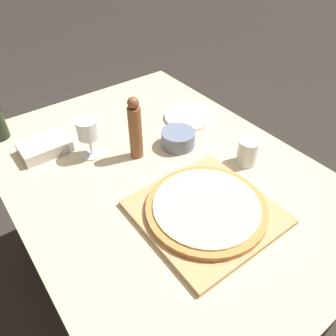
{
  "coord_description": "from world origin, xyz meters",
  "views": [
    {
      "loc": [
        -0.48,
        -0.69,
        1.49
      ],
      "look_at": [
        -0.01,
        -0.06,
        0.81
      ],
      "focal_mm": 35.0,
      "sensor_mm": 36.0,
      "label": 1
    }
  ],
  "objects_px": {
    "pizza": "(206,207)",
    "small_bowl": "(178,139)",
    "wine_glass": "(88,131)",
    "pepper_mill": "(135,129)"
  },
  "relations": [
    {
      "from": "small_bowl",
      "to": "pizza",
      "type": "bearing_deg",
      "value": -114.48
    },
    {
      "from": "wine_glass",
      "to": "pizza",
      "type": "bearing_deg",
      "value": -73.07
    },
    {
      "from": "pizza",
      "to": "small_bowl",
      "type": "xyz_separation_m",
      "value": [
        0.15,
        0.32,
        0.0
      ]
    },
    {
      "from": "pizza",
      "to": "small_bowl",
      "type": "relative_size",
      "value": 2.81
    },
    {
      "from": "wine_glass",
      "to": "pepper_mill",
      "type": "bearing_deg",
      "value": -37.99
    },
    {
      "from": "pepper_mill",
      "to": "small_bowl",
      "type": "bearing_deg",
      "value": -14.28
    },
    {
      "from": "pizza",
      "to": "small_bowl",
      "type": "distance_m",
      "value": 0.35
    },
    {
      "from": "pizza",
      "to": "small_bowl",
      "type": "bearing_deg",
      "value": 65.52
    },
    {
      "from": "pepper_mill",
      "to": "wine_glass",
      "type": "xyz_separation_m",
      "value": [
        -0.13,
        0.1,
        -0.01
      ]
    },
    {
      "from": "pepper_mill",
      "to": "wine_glass",
      "type": "bearing_deg",
      "value": 142.01
    }
  ]
}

